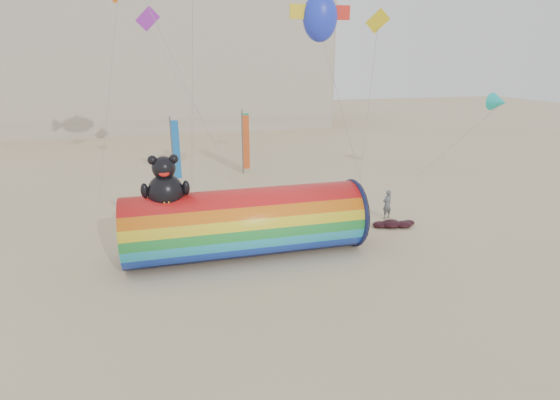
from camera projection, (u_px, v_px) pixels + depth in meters
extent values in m
plane|color=#CCB58C|center=(278.00, 256.00, 21.57)|extent=(160.00, 160.00, 0.00)
cube|color=#B7AD99|center=(102.00, 53.00, 57.81)|extent=(60.00, 15.00, 20.00)
cube|color=#28303D|center=(94.00, 48.00, 50.71)|extent=(59.50, 0.12, 17.00)
cylinder|color=red|center=(246.00, 223.00, 21.26)|extent=(11.52, 3.36, 3.36)
torus|color=#0F1438|center=(353.00, 213.00, 22.64)|extent=(0.23, 3.52, 3.52)
cylinder|color=black|center=(355.00, 212.00, 22.68)|extent=(0.06, 3.32, 3.32)
ellipsoid|color=black|center=(166.00, 193.00, 19.80)|extent=(1.64, 1.47, 1.73)
ellipsoid|color=yellow|center=(166.00, 198.00, 19.34)|extent=(0.84, 0.37, 0.74)
sphere|color=black|center=(164.00, 168.00, 19.44)|extent=(1.06, 1.06, 1.06)
sphere|color=black|center=(152.00, 160.00, 19.21)|extent=(0.42, 0.42, 0.42)
sphere|color=black|center=(174.00, 159.00, 19.44)|extent=(0.42, 0.42, 0.42)
ellipsoid|color=red|center=(164.00, 173.00, 19.09)|extent=(0.46, 0.17, 0.30)
ellipsoid|color=black|center=(144.00, 191.00, 19.42)|extent=(0.35, 0.35, 0.69)
ellipsoid|color=black|center=(186.00, 188.00, 19.87)|extent=(0.35, 0.35, 0.69)
imported|color=#5A5D62|center=(387.00, 204.00, 26.39)|extent=(0.75, 0.59, 1.80)
ellipsoid|color=#370A13|center=(391.00, 224.00, 25.21)|extent=(1.17, 0.99, 0.41)
ellipsoid|color=#370A13|center=(404.00, 224.00, 25.21)|extent=(0.99, 0.84, 0.34)
ellipsoid|color=#370A13|center=(380.00, 225.00, 25.22)|extent=(0.91, 0.77, 0.32)
ellipsoid|color=#370A13|center=(392.00, 222.00, 25.68)|extent=(0.78, 0.66, 0.27)
ellipsoid|color=#370A13|center=(408.00, 222.00, 25.63)|extent=(0.73, 0.62, 0.25)
cylinder|color=#59595E|center=(172.00, 151.00, 33.29)|extent=(0.10, 0.10, 5.20)
cube|color=blue|center=(176.00, 150.00, 33.35)|extent=(0.56, 0.06, 4.50)
cylinder|color=#59595E|center=(242.00, 143.00, 36.28)|extent=(0.10, 0.10, 5.20)
cube|color=#C64B1B|center=(246.00, 142.00, 36.34)|extent=(0.56, 0.06, 4.50)
cylinder|color=#59595E|center=(243.00, 140.00, 37.56)|extent=(0.10, 0.10, 5.20)
cube|color=#169469|center=(246.00, 140.00, 37.62)|extent=(0.56, 0.06, 4.50)
ellipsoid|color=#1F34DD|center=(320.00, 17.00, 20.93)|extent=(1.70, 1.32, 2.27)
cube|color=yellow|center=(378.00, 21.00, 27.50)|extent=(0.91, 0.06, 1.27)
cube|color=purple|center=(148.00, 19.00, 30.17)|extent=(1.00, 0.06, 1.40)
cone|color=#16B6AE|center=(499.00, 102.00, 29.49)|extent=(1.21, 1.21, 1.08)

